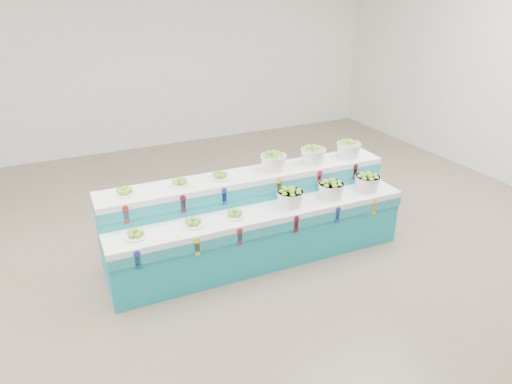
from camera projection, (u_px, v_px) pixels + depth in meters
ground at (253, 268)px, 5.59m from camera, size 10.00×10.00×0.00m
back_wall at (142, 47)px, 8.85m from camera, size 10.00×0.00×10.00m
display_stand at (256, 219)px, 5.66m from camera, size 3.69×1.03×1.02m
plate_lower_left at (135, 234)px, 4.81m from camera, size 0.24×0.24×0.09m
plate_lower_mid at (193, 222)px, 5.05m from camera, size 0.24×0.24×0.09m
plate_lower_right at (235, 214)px, 5.23m from camera, size 0.24×0.24×0.09m
basket_lower_left at (290, 197)px, 5.47m from camera, size 0.33×0.33×0.23m
basket_lower_mid at (331, 189)px, 5.68m from camera, size 0.33×0.33×0.23m
basket_lower_right at (367, 182)px, 5.88m from camera, size 0.33×0.33×0.23m
plate_upper_left at (124, 191)px, 5.06m from camera, size 0.24×0.24×0.09m
plate_upper_mid at (180, 182)px, 5.30m from camera, size 0.24×0.24×0.09m
plate_upper_right at (220, 175)px, 5.48m from camera, size 0.24×0.24×0.09m
basket_upper_left at (273, 161)px, 5.72m from camera, size 0.33×0.33×0.23m
basket_upper_mid at (313, 154)px, 5.93m from camera, size 0.33×0.33×0.23m
basket_upper_right at (349, 148)px, 6.13m from camera, size 0.33×0.33×0.23m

